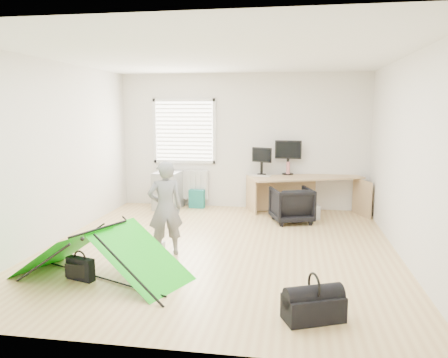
# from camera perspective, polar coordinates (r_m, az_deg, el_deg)

# --- Properties ---
(ground) EXTENTS (5.50, 5.50, 0.00)m
(ground) POSITION_cam_1_polar(r_m,az_deg,el_deg) (6.41, -0.58, -8.98)
(ground) COLOR tan
(ground) RESTS_ON ground
(back_wall) EXTENTS (5.00, 0.02, 2.70)m
(back_wall) POSITION_cam_1_polar(r_m,az_deg,el_deg) (8.84, 2.44, 4.92)
(back_wall) COLOR silver
(back_wall) RESTS_ON ground
(window) EXTENTS (1.20, 0.06, 1.20)m
(window) POSITION_cam_1_polar(r_m,az_deg,el_deg) (9.01, -5.23, 6.24)
(window) COLOR silver
(window) RESTS_ON back_wall
(radiator) EXTENTS (1.00, 0.12, 0.60)m
(radiator) POSITION_cam_1_polar(r_m,az_deg,el_deg) (9.09, -5.19, -0.71)
(radiator) COLOR silver
(radiator) RESTS_ON back_wall
(desk) EXTENTS (2.22, 1.41, 0.72)m
(desk) POSITION_cam_1_polar(r_m,az_deg,el_deg) (8.53, 10.60, -2.08)
(desk) COLOR tan
(desk) RESTS_ON ground
(filing_cabinet) EXTENTS (0.53, 0.68, 0.75)m
(filing_cabinet) POSITION_cam_1_polar(r_m,az_deg,el_deg) (8.89, -7.27, -1.45)
(filing_cabinet) COLOR gray
(filing_cabinet) RESTS_ON ground
(monitor_left) EXTENTS (0.41, 0.25, 0.39)m
(monitor_left) POSITION_cam_1_polar(r_m,az_deg,el_deg) (8.54, 4.95, 1.85)
(monitor_left) COLOR black
(monitor_left) RESTS_ON desk
(monitor_right) EXTENTS (0.52, 0.14, 0.49)m
(monitor_right) POSITION_cam_1_polar(r_m,az_deg,el_deg) (8.66, 8.35, 2.22)
(monitor_right) COLOR black
(monitor_right) RESTS_ON desk
(keyboard) EXTENTS (0.42, 0.22, 0.02)m
(keyboard) POSITION_cam_1_polar(r_m,az_deg,el_deg) (8.37, 4.78, 0.41)
(keyboard) COLOR beige
(keyboard) RESTS_ON desk
(thermos) EXTENTS (0.09, 0.09, 0.25)m
(thermos) POSITION_cam_1_polar(r_m,az_deg,el_deg) (8.62, 8.37, 1.38)
(thermos) COLOR #C06B6B
(thermos) RESTS_ON desk
(office_chair) EXTENTS (0.85, 0.86, 0.63)m
(office_chair) POSITION_cam_1_polar(r_m,az_deg,el_deg) (7.84, 8.81, -3.36)
(office_chair) COLOR black
(office_chair) RESTS_ON ground
(person) EXTENTS (0.56, 0.48, 1.30)m
(person) POSITION_cam_1_polar(r_m,az_deg,el_deg) (6.02, -7.67, -3.80)
(person) COLOR slate
(person) RESTS_ON ground
(kite) EXTENTS (2.16, 1.57, 0.61)m
(kite) POSITION_cam_1_polar(r_m,az_deg,el_deg) (5.39, -15.85, -9.42)
(kite) COLOR #15C412
(kite) RESTS_ON ground
(storage_crate) EXTENTS (0.50, 0.38, 0.25)m
(storage_crate) POSITION_cam_1_polar(r_m,az_deg,el_deg) (8.23, 10.71, -4.16)
(storage_crate) COLOR silver
(storage_crate) RESTS_ON ground
(tote_bag) EXTENTS (0.32, 0.16, 0.37)m
(tote_bag) POSITION_cam_1_polar(r_m,az_deg,el_deg) (8.92, -3.57, -2.60)
(tote_bag) COLOR #1D7F75
(tote_bag) RESTS_ON ground
(laptop_bag) EXTENTS (0.37, 0.21, 0.27)m
(laptop_bag) POSITION_cam_1_polar(r_m,az_deg,el_deg) (5.49, -18.24, -11.09)
(laptop_bag) COLOR black
(laptop_bag) RESTS_ON ground
(white_box) EXTENTS (0.13, 0.13, 0.11)m
(white_box) POSITION_cam_1_polar(r_m,az_deg,el_deg) (6.40, -8.33, -8.59)
(white_box) COLOR silver
(white_box) RESTS_ON ground
(duffel_bag) EXTENTS (0.63, 0.48, 0.24)m
(duffel_bag) POSITION_cam_1_polar(r_m,az_deg,el_deg) (4.40, 11.59, -16.17)
(duffel_bag) COLOR black
(duffel_bag) RESTS_ON ground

